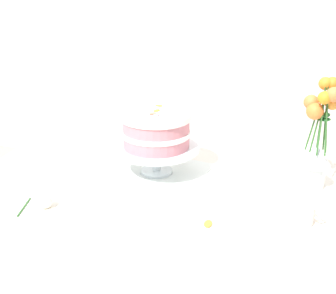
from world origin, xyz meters
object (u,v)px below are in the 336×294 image
dining_table (175,211)px  layer_cake (156,130)px  cake_stand (156,151)px  fallen_rose (44,202)px  teacup (300,216)px  flower_vase (319,138)px

dining_table → layer_cake: bearing=134.8°
cake_stand → layer_cake: layer_cake is taller
cake_stand → fallen_rose: (-0.25, -0.32, -0.06)m
layer_cake → fallen_rose: 0.43m
layer_cake → teacup: 0.54m
cake_stand → flower_vase: (0.52, 0.02, 0.09)m
dining_table → flower_vase: 0.51m
cake_stand → teacup: size_ratio=2.47×
teacup → fallen_rose: 0.72m
dining_table → teacup: (0.38, -0.14, 0.12)m
dining_table → teacup: teacup is taller
dining_table → flower_vase: flower_vase is taller
layer_cake → flower_vase: flower_vase is taller
dining_table → cake_stand: (-0.09, 0.09, 0.17)m
flower_vase → fallen_rose: size_ratio=3.36×
cake_stand → fallen_rose: cake_stand is taller
dining_table → teacup: 0.42m
dining_table → layer_cake: (-0.09, 0.09, 0.25)m
teacup → cake_stand: bearing=153.9°
layer_cake → fallen_rose: (-0.25, -0.32, -0.14)m
fallen_rose → teacup: bearing=7.0°
cake_stand → teacup: cake_stand is taller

